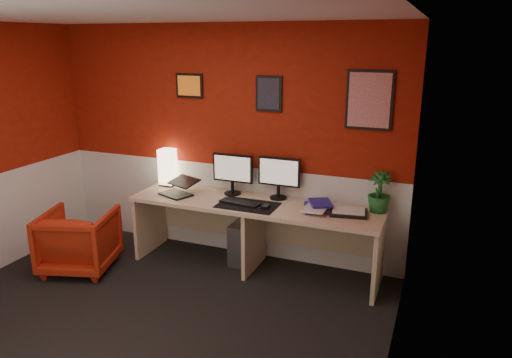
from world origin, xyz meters
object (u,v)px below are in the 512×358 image
potted_plant (379,192)px  monitor_left (232,168)px  shoji_lamp (168,168)px  zen_tray (349,213)px  monitor_right (279,172)px  laptop (175,185)px  desk (254,236)px  armchair (79,240)px  pc_tower (244,241)px

potted_plant → monitor_left: bearing=-179.3°
shoji_lamp → potted_plant: potted_plant is taller
shoji_lamp → potted_plant: size_ratio=1.00×
zen_tray → monitor_right: bearing=165.4°
laptop → monitor_left: (0.55, 0.26, 0.18)m
desk → shoji_lamp: shoji_lamp is taller
armchair → desk: bearing=-175.2°
monitor_left → potted_plant: monitor_left is taller
desk → monitor_right: 0.72m
monitor_right → pc_tower: size_ratio=1.29×
desk → laptop: bearing=-175.4°
zen_tray → armchair: bearing=-165.1°
monitor_left → laptop: bearing=-154.4°
zen_tray → pc_tower: (-1.14, 0.11, -0.52)m
desk → monitor_right: monitor_right is taller
shoji_lamp → laptop: (0.27, -0.29, -0.09)m
shoji_lamp → pc_tower: bearing=-4.3°
shoji_lamp → potted_plant: (2.35, -0.01, 0.00)m
monitor_left → armchair: monitor_left is taller
monitor_left → monitor_right: bearing=4.9°
potted_plant → armchair: size_ratio=0.57×
shoji_lamp → laptop: bearing=-47.1°
shoji_lamp → pc_tower: shoji_lamp is taller
potted_plant → shoji_lamp: bearing=179.8°
desk → monitor_left: bearing=149.6°
monitor_right → shoji_lamp: bearing=-179.3°
shoji_lamp → monitor_right: (1.32, 0.02, 0.09)m
monitor_left → monitor_right: same height
pc_tower → desk: bearing=-40.0°
monitor_left → zen_tray: monitor_left is taller
monitor_right → potted_plant: (1.03, -0.02, -0.09)m
laptop → monitor_right: (1.05, 0.30, 0.18)m
pc_tower → armchair: (-1.51, -0.82, 0.10)m
laptop → monitor_right: 1.11m
monitor_right → zen_tray: monitor_right is taller
desk → potted_plant: potted_plant is taller
monitor_right → monitor_left: bearing=-175.1°
potted_plant → pc_tower: size_ratio=0.89×
laptop → monitor_left: 0.63m
laptop → monitor_right: size_ratio=0.57×
shoji_lamp → pc_tower: size_ratio=0.89×
monitor_right → pc_tower: monitor_right is taller
monitor_left → monitor_right: 0.51m
monitor_left → zen_tray: (1.28, -0.16, -0.28)m
potted_plant → armchair: (-2.90, -0.88, -0.61)m
shoji_lamp → laptop: shoji_lamp is taller
shoji_lamp → monitor_right: bearing=0.7°
zen_tray → armchair: size_ratio=0.50×
desk → monitor_right: bearing=52.6°
shoji_lamp → desk: bearing=-10.9°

